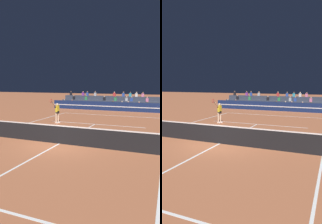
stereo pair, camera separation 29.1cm
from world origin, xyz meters
TOP-DOWN VIEW (x-y plane):
  - ground_plane at (0.00, 0.00)m, footprint 120.00×120.00m
  - court_lines at (0.00, 0.00)m, footprint 11.10×23.90m
  - tennis_net at (0.00, 0.00)m, footprint 12.00×0.10m
  - sponsor_banner_wall at (0.00, 15.94)m, footprint 18.00×0.26m
  - bleacher_stand at (-0.01, 18.47)m, footprint 17.35×2.85m
  - tennis_player at (-3.20, 5.77)m, footprint 0.36×1.43m
  - tennis_ball at (-2.00, 1.25)m, footprint 0.07×0.07m

SIDE VIEW (x-z plane):
  - ground_plane at x=0.00m, z-range 0.00..0.00m
  - court_lines at x=0.00m, z-range 0.00..0.01m
  - tennis_ball at x=-2.00m, z-range 0.00..0.07m
  - tennis_net at x=0.00m, z-range -0.01..1.09m
  - sponsor_banner_wall at x=0.00m, z-range 0.00..1.10m
  - bleacher_stand at x=-0.01m, z-range -0.48..1.80m
  - tennis_player at x=-3.20m, z-range -0.12..2.07m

